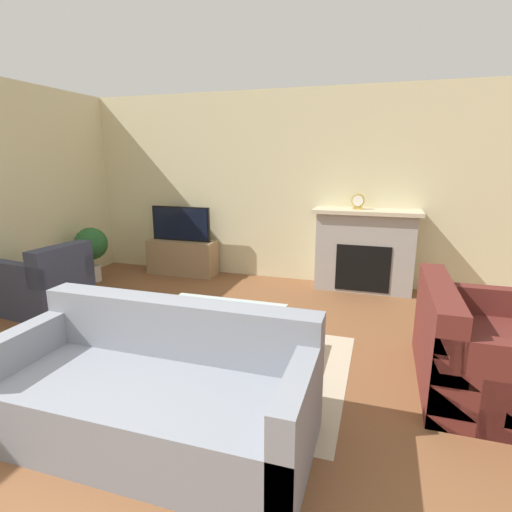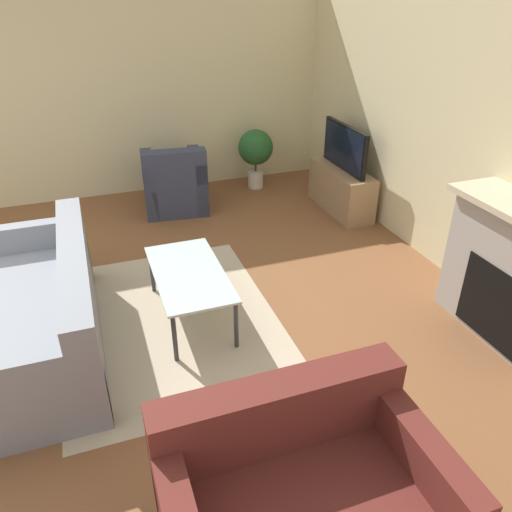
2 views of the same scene
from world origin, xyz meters
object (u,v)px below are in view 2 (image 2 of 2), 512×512
Objects in this scene: tv at (345,147)px; potted_plant at (256,150)px; armchair_by_window at (174,185)px; couch_sectional at (41,317)px; coffee_table at (189,277)px; couch_loveseat at (301,506)px.

potted_plant is at bearing -145.77° from tv.
tv reaches higher than armchair_by_window.
coffee_table is (-0.02, 1.16, 0.11)m from couch_sectional.
coffee_table is at bearing -29.88° from potted_plant.
tv reaches higher than coffee_table.
armchair_by_window is 1.25m from potted_plant.
coffee_table is (-2.10, -0.07, 0.11)m from couch_loveseat.
armchair_by_window is at bearing 147.34° from couch_sectional.
couch_loveseat is at bearing 1.81° from coffee_table.
tv is 4.32m from couch_loveseat.
tv is 1.18× the size of potted_plant.
coffee_table is 3.07m from potted_plant.
coffee_table is at bearing 90.99° from couch_sectional.
armchair_by_window is 2.36m from coffee_table.
couch_sectional is (1.61, -3.42, -0.51)m from tv.
coffee_table is at bearing 91.81° from couch_loveseat.
couch_sectional is at bearing 63.54° from armchair_by_window.
tv reaches higher than couch_sectional.
potted_plant is at bearing 150.12° from coffee_table.
armchair_by_window is (-0.74, -1.91, -0.49)m from tv.
couch_loveseat reaches higher than coffee_table.
tv is 2.11m from armchair_by_window.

